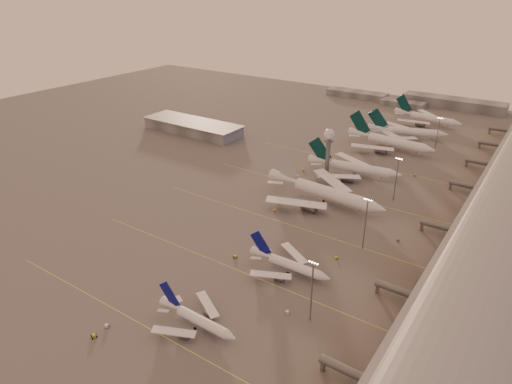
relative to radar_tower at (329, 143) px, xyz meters
The scene contains 26 objects.
ground 121.92m from the radar_tower, 92.39° to the right, with size 700.00×700.00×0.00m, color #5F5C5D.
taxiway_markings 71.83m from the radar_tower, 68.66° to the right, with size 180.00×185.25×0.02m.
hangar 127.68m from the radar_tower, behind, with size 82.00×27.00×8.50m.
radar_tower is the anchor object (origin of this frame).
mast_a 131.38m from the radar_tower, 66.17° to the right, with size 3.60×0.56×25.00m.
mast_b 82.32m from the radar_tower, 52.43° to the right, with size 3.60×0.56×25.00m.
mast_c 46.66m from the radar_tower, 12.53° to the right, with size 3.60×0.56×25.00m.
mast_d 91.11m from the radar_tower, 61.74° to the left, with size 3.60×0.56×25.00m.
distant_horizon 205.86m from the radar_tower, 90.67° to the left, with size 165.00×37.50×9.00m.
narrowbody_near 147.81m from the radar_tower, 81.17° to the right, with size 34.00×27.16×13.29m.
narrowbody_mid 105.82m from the radar_tower, 72.04° to the right, with size 37.38×29.87×14.61m.
widebody_white 40.19m from the radar_tower, 65.54° to the right, with size 70.90×56.61×24.93m.
greentail_a 23.85m from the radar_tower, 36.84° to the left, with size 57.91×46.47×21.11m.
greentail_b 72.04m from the radar_tower, 77.40° to the left, with size 64.65×52.02×23.48m.
greentail_c 101.94m from the radar_tower, 79.95° to the left, with size 56.98×45.33×21.36m.
greentail_d 147.41m from the radar_tower, 82.29° to the left, with size 57.25×45.91×20.89m.
gsv_truck_a 163.78m from the radar_tower, 90.96° to the right, with size 6.29×5.38×2.49m.
gsv_tug_near 169.65m from the radar_tower, 90.95° to the right, with size 3.84×4.61×1.13m.
gsv_catering_a 130.93m from the radar_tower, 69.72° to the right, with size 6.13×4.88×4.62m.
gsv_tug_mid 105.50m from the radar_tower, 85.77° to the right, with size 4.05×3.85×1.00m.
gsv_truck_b 93.08m from the radar_tower, 60.79° to the right, with size 5.57×2.58×2.17m.
gsv_truck_c 60.08m from the radar_tower, 91.19° to the right, with size 4.54×5.44×2.14m.
gsv_catering_b 81.40m from the radar_tower, 39.36° to the right, with size 5.30×2.90×4.16m.
gsv_tug_far 26.13m from the radar_tower, 72.60° to the right, with size 4.50×4.41×1.13m.
gsv_truck_d 25.08m from the radar_tower, behind, with size 3.35×6.37×2.44m.
gsv_tug_hangar 57.43m from the radar_tower, 33.50° to the left, with size 3.50×2.63×0.89m.
Camera 1 is at (113.27, -114.84, 109.34)m, focal length 32.00 mm.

